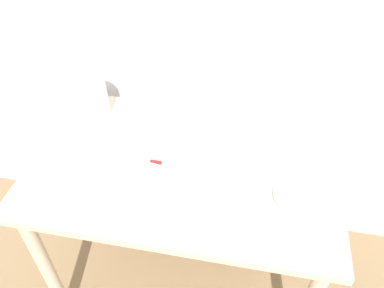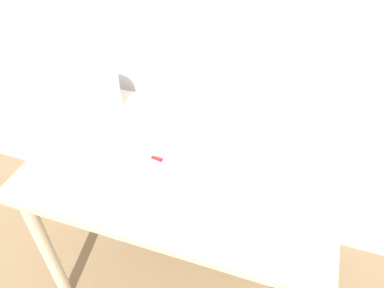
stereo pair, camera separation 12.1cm
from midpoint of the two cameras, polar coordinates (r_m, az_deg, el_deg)
desk at (r=1.36m, az=1.40°, el=-6.03°), size 1.05×0.67×0.72m
laptop at (r=1.34m, az=4.99°, el=1.77°), size 0.33×0.24×0.23m
keyboard at (r=1.20m, az=0.55°, el=-6.53°), size 0.44×0.19×0.02m
mouse at (r=1.19m, az=15.98°, el=-8.83°), size 0.07×0.10×0.03m
vase at (r=1.47m, az=-11.29°, el=9.41°), size 0.13×0.13×0.28m
mp3_player at (r=1.29m, az=-2.84°, el=-2.65°), size 0.04×0.06×0.01m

